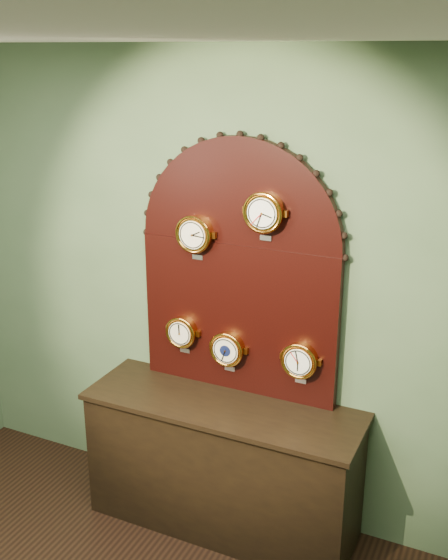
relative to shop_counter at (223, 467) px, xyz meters
The scene contains 8 objects.
wall_back 1.04m from the shop_counter, 90.00° to the left, with size 4.00×4.00×0.00m, color #4C6645.
shop_counter is the anchor object (origin of this frame).
display_board 1.25m from the shop_counter, 90.00° to the left, with size 1.26×0.06×1.53m.
roman_clock 1.41m from the shop_counter, 148.03° to the left, with size 0.22×0.08×0.27m.
arabic_clock 1.56m from the shop_counter, 41.77° to the left, with size 0.23×0.08×0.28m.
hygrometer 0.84m from the shop_counter, 155.74° to the left, with size 0.20×0.08×0.25m.
barometer 0.72m from the shop_counter, 104.56° to the left, with size 0.21×0.08×0.26m.
tide_clock 0.84m from the shop_counter, 20.83° to the left, with size 0.21×0.08×0.26m.
Camera 1 is at (1.44, -0.83, 2.77)m, focal length 42.66 mm.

